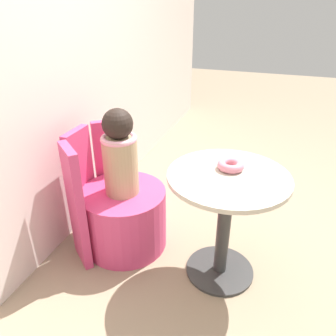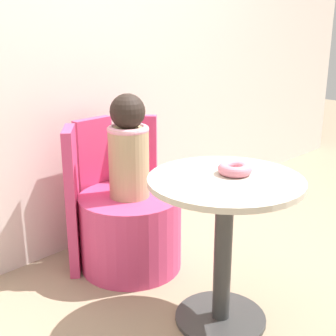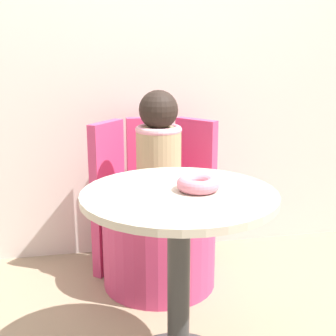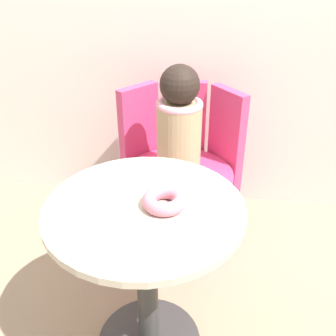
{
  "view_description": "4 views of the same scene",
  "coord_description": "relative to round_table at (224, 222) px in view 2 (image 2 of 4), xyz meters",
  "views": [
    {
      "loc": [
        -1.58,
        -0.17,
        1.49
      ],
      "look_at": [
        -0.03,
        0.38,
        0.62
      ],
      "focal_mm": 35.0,
      "sensor_mm": 36.0,
      "label": 1
    },
    {
      "loc": [
        -1.54,
        -1.05,
        1.29
      ],
      "look_at": [
        -0.04,
        0.4,
        0.62
      ],
      "focal_mm": 50.0,
      "sensor_mm": 36.0,
      "label": 2
    },
    {
      "loc": [
        -0.39,
        -1.38,
        1.13
      ],
      "look_at": [
        -0.06,
        0.33,
        0.68
      ],
      "focal_mm": 50.0,
      "sensor_mm": 36.0,
      "label": 3
    },
    {
      "loc": [
        0.12,
        -0.96,
        1.4
      ],
      "look_at": [
        -0.04,
        0.32,
        0.64
      ],
      "focal_mm": 42.0,
      "sensor_mm": 36.0,
      "label": 4
    }
  ],
  "objects": [
    {
      "name": "ground_plane",
      "position": [
        0.08,
        -0.03,
        -0.48
      ],
      "size": [
        12.0,
        12.0,
        0.0
      ],
      "primitive_type": "plane",
      "color": "gray"
    },
    {
      "name": "donut",
      "position": [
        0.06,
        0.0,
        0.22
      ],
      "size": [
        0.14,
        0.14,
        0.05
      ],
      "color": "pink",
      "rests_on": "round_table"
    },
    {
      "name": "round_table",
      "position": [
        0.0,
        0.0,
        0.0
      ],
      "size": [
        0.64,
        0.64,
        0.67
      ],
      "color": "#333333",
      "rests_on": "ground_plane"
    },
    {
      "name": "booth_backrest",
      "position": [
        0.05,
        0.88,
        -0.09
      ],
      "size": [
        0.64,
        0.24,
        0.78
      ],
      "color": "#D13D70",
      "rests_on": "ground_plane"
    },
    {
      "name": "back_wall",
      "position": [
        0.08,
        1.1,
        0.72
      ],
      "size": [
        6.0,
        0.06,
        2.4
      ],
      "color": "silver",
      "rests_on": "ground_plane"
    },
    {
      "name": "tub_chair",
      "position": [
        0.05,
        0.65,
        -0.27
      ],
      "size": [
        0.54,
        0.54,
        0.41
      ],
      "color": "#D13D70",
      "rests_on": "ground_plane"
    },
    {
      "name": "child_figure",
      "position": [
        0.05,
        0.65,
        0.19
      ],
      "size": [
        0.21,
        0.21,
        0.54
      ],
      "color": "tan",
      "rests_on": "tub_chair"
    }
  ]
}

